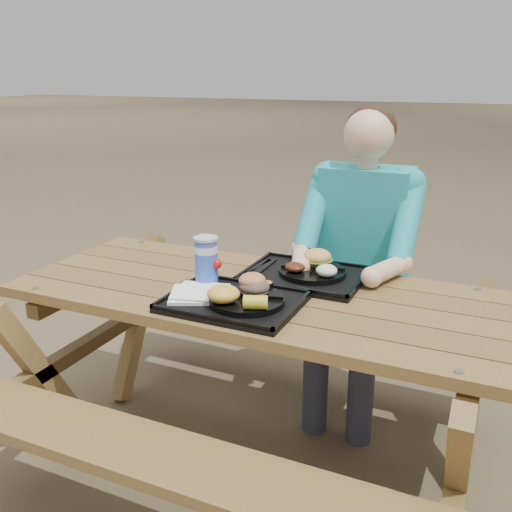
% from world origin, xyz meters
% --- Properties ---
extents(ground, '(60.00, 60.00, 0.00)m').
position_xyz_m(ground, '(0.00, 0.00, 0.00)').
color(ground, '#999999').
rests_on(ground, ground).
extents(picnic_table, '(1.80, 1.49, 0.75)m').
position_xyz_m(picnic_table, '(0.00, 0.00, 0.38)').
color(picnic_table, '#999999').
rests_on(picnic_table, ground).
extents(tray_near, '(0.45, 0.35, 0.02)m').
position_xyz_m(tray_near, '(-0.01, -0.17, 0.76)').
color(tray_near, black).
rests_on(tray_near, picnic_table).
extents(tray_far, '(0.45, 0.35, 0.02)m').
position_xyz_m(tray_far, '(0.12, 0.18, 0.76)').
color(tray_far, black).
rests_on(tray_far, picnic_table).
extents(plate_near, '(0.26, 0.26, 0.02)m').
position_xyz_m(plate_near, '(0.05, -0.18, 0.78)').
color(plate_near, black).
rests_on(plate_near, tray_near).
extents(plate_far, '(0.26, 0.26, 0.02)m').
position_xyz_m(plate_far, '(0.15, 0.19, 0.78)').
color(plate_far, black).
rests_on(plate_far, tray_far).
extents(napkin_stack, '(0.24, 0.24, 0.02)m').
position_xyz_m(napkin_stack, '(-0.14, -0.19, 0.78)').
color(napkin_stack, white).
rests_on(napkin_stack, tray_near).
extents(soda_cup, '(0.08, 0.08, 0.17)m').
position_xyz_m(soda_cup, '(-0.17, -0.07, 0.86)').
color(soda_cup, blue).
rests_on(soda_cup, tray_near).
extents(condiment_bbq, '(0.05, 0.05, 0.03)m').
position_xyz_m(condiment_bbq, '(-0.01, -0.04, 0.78)').
color(condiment_bbq, '#330705').
rests_on(condiment_bbq, tray_near).
extents(condiment_mustard, '(0.05, 0.05, 0.03)m').
position_xyz_m(condiment_mustard, '(0.06, -0.04, 0.79)').
color(condiment_mustard, '#C48615').
rests_on(condiment_mustard, tray_near).
extents(sandwich, '(0.10, 0.10, 0.10)m').
position_xyz_m(sandwich, '(0.05, -0.12, 0.84)').
color(sandwich, '#C67A45').
rests_on(sandwich, plate_near).
extents(mac_cheese, '(0.11, 0.11, 0.06)m').
position_xyz_m(mac_cheese, '(-0.01, -0.24, 0.82)').
color(mac_cheese, yellow).
rests_on(mac_cheese, plate_near).
extents(corn_cob, '(0.10, 0.10, 0.05)m').
position_xyz_m(corn_cob, '(0.11, -0.25, 0.81)').
color(corn_cob, yellow).
rests_on(corn_cob, plate_near).
extents(cutlery_far, '(0.04, 0.18, 0.01)m').
position_xyz_m(cutlery_far, '(-0.05, 0.20, 0.77)').
color(cutlery_far, black).
rests_on(cutlery_far, tray_far).
extents(burger, '(0.11, 0.11, 0.10)m').
position_xyz_m(burger, '(0.15, 0.25, 0.84)').
color(burger, '#E2B150').
rests_on(burger, plate_far).
extents(baked_beans, '(0.08, 0.08, 0.04)m').
position_xyz_m(baked_beans, '(0.10, 0.14, 0.81)').
color(baked_beans, '#512010').
rests_on(baked_beans, plate_far).
extents(potato_salad, '(0.08, 0.08, 0.04)m').
position_xyz_m(potato_salad, '(0.23, 0.14, 0.81)').
color(potato_salad, white).
rests_on(potato_salad, plate_far).
extents(diner, '(0.48, 0.84, 1.28)m').
position_xyz_m(diner, '(0.25, 0.61, 0.64)').
color(diner, '#1AA8B9').
rests_on(diner, ground).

